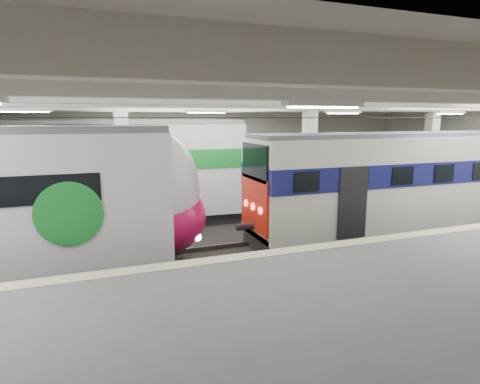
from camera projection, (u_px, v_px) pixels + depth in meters
name	position (u px, v px, depth m)	size (l,w,h in m)	color
station_hall	(242.00, 168.00, 11.72)	(36.00, 24.00, 5.75)	black
older_rer	(396.00, 182.00, 16.01)	(12.38, 2.73, 4.13)	beige
far_train	(72.00, 174.00, 16.85)	(14.64, 3.68, 4.61)	silver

